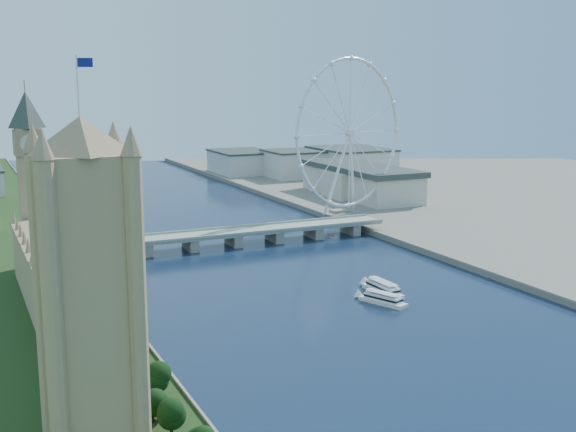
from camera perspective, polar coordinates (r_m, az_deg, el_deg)
tree_row at (r=237.09m, az=-10.05°, el=-14.11°), size 7.92×199.92×21.28m
victoria_tower at (r=207.53m, az=-15.54°, el=-4.78°), size 28.16×28.16×112.00m
parliament_range at (r=327.85m, az=-17.42°, el=-5.78°), size 24.00×200.00×70.00m
big_ben at (r=424.81m, az=-19.77°, el=4.35°), size 20.02×20.02×110.00m
westminster_bridge at (r=483.95m, az=-4.34°, el=-1.55°), size 220.00×22.00×9.50m
london_eye at (r=575.92m, az=4.90°, el=6.50°), size 113.60×39.12×124.30m
county_hall at (r=675.64m, az=5.70°, el=1.32°), size 54.00×144.00×35.00m
city_skyline at (r=738.17m, az=-8.66°, el=3.37°), size 505.00×280.00×32.00m
tour_boat_near at (r=361.97m, az=7.51°, el=-6.89°), size 17.38×28.80×6.21m
tour_boat_far at (r=378.91m, az=7.50°, el=-6.09°), size 8.93×31.49×6.92m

